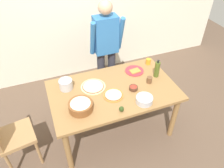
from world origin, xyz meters
TOP-DOWN VIEW (x-y plane):
  - ground at (0.00, 0.00)m, footprint 8.00×8.00m
  - wall_back at (0.00, 1.60)m, footprint 5.60×0.10m
  - dining_table at (0.00, 0.00)m, footprint 1.60×0.96m
  - person_cook at (0.17, 0.76)m, footprint 0.49×0.25m
  - chair_wooden_left at (-1.32, -0.07)m, footprint 0.46×0.46m
  - pizza_raw_on_board at (-0.23, 0.13)m, footprint 0.32×0.32m
  - pizza_cooked_on_tray at (-0.04, -0.11)m, footprint 0.25×0.25m
  - plate_with_slice at (0.42, 0.26)m, footprint 0.26×0.26m
  - popcorn_bowl at (-0.47, -0.19)m, footprint 0.28×0.28m
  - mixing_bowl_steel at (0.26, -0.34)m, footprint 0.20×0.20m
  - small_sauce_bowl at (0.24, -0.09)m, footprint 0.11×0.11m
  - olive_oil_bottle at (0.64, 0.05)m, footprint 0.07×0.07m
  - steel_pot at (-0.55, 0.23)m, footprint 0.17×0.17m
  - cup_orange at (0.68, 0.35)m, footprint 0.07×0.07m
  - cup_small_brown at (0.49, -0.04)m, footprint 0.07×0.07m
  - avocado at (-0.05, -0.38)m, footprint 0.06×0.06m

SIDE VIEW (x-z plane):
  - ground at x=0.00m, z-range 0.00..0.00m
  - chair_wooden_left at x=-1.32m, z-range 0.07..1.02m
  - dining_table at x=0.00m, z-range 0.29..1.05m
  - plate_with_slice at x=0.42m, z-range 0.76..0.78m
  - pizza_raw_on_board at x=-0.23m, z-range 0.76..0.78m
  - pizza_cooked_on_tray at x=-0.04m, z-range 0.76..0.78m
  - small_sauce_bowl at x=0.24m, z-range 0.76..0.82m
  - avocado at x=-0.05m, z-range 0.76..0.83m
  - mixing_bowl_steel at x=0.26m, z-range 0.76..0.84m
  - cup_orange at x=0.68m, z-range 0.76..0.84m
  - cup_small_brown at x=0.49m, z-range 0.76..0.84m
  - popcorn_bowl at x=-0.47m, z-range 0.76..0.88m
  - steel_pot at x=-0.55m, z-range 0.76..0.89m
  - olive_oil_bottle at x=0.64m, z-range 0.75..1.00m
  - person_cook at x=0.17m, z-range 0.13..1.75m
  - wall_back at x=0.00m, z-range 0.00..2.60m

